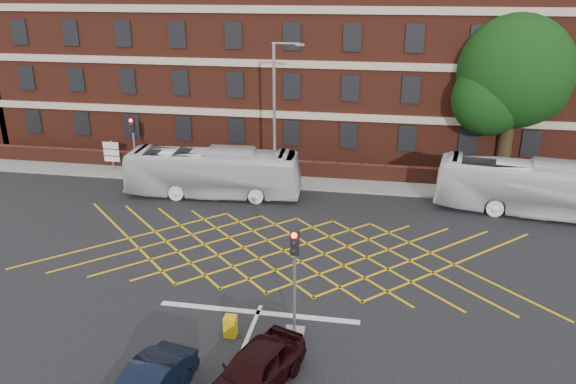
% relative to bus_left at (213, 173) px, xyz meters
% --- Properties ---
extents(ground, '(120.00, 120.00, 0.00)m').
position_rel_bus_left_xyz_m(ground, '(5.55, -8.66, -1.46)').
color(ground, black).
rests_on(ground, ground).
extents(victorian_building, '(51.00, 12.17, 20.40)m').
position_rel_bus_left_xyz_m(victorian_building, '(5.79, 13.34, 6.37)').
color(victorian_building, '#562116').
rests_on(victorian_building, ground).
extents(boundary_wall, '(56.00, 0.50, 1.10)m').
position_rel_bus_left_xyz_m(boundary_wall, '(5.55, 4.34, -0.91)').
color(boundary_wall, '#4F1F15').
rests_on(boundary_wall, ground).
extents(far_pavement, '(60.00, 3.00, 0.12)m').
position_rel_bus_left_xyz_m(far_pavement, '(5.55, 3.34, -1.40)').
color(far_pavement, slate).
rests_on(far_pavement, ground).
extents(box_junction_hatching, '(8.22, 8.22, 0.02)m').
position_rel_bus_left_xyz_m(box_junction_hatching, '(5.55, -6.66, -1.45)').
color(box_junction_hatching, '#CC990C').
rests_on(box_junction_hatching, ground).
extents(stop_line, '(8.00, 0.30, 0.02)m').
position_rel_bus_left_xyz_m(stop_line, '(5.55, -12.16, -1.45)').
color(stop_line, silver).
rests_on(stop_line, ground).
extents(bus_left, '(10.62, 3.10, 2.92)m').
position_rel_bus_left_xyz_m(bus_left, '(0.00, 0.00, 0.00)').
color(bus_left, silver).
rests_on(bus_left, ground).
extents(bus_right, '(11.15, 4.17, 3.03)m').
position_rel_bus_left_xyz_m(bus_right, '(18.52, 0.35, 0.06)').
color(bus_right, silver).
rests_on(bus_right, ground).
extents(car_maroon, '(3.13, 4.64, 1.47)m').
position_rel_bus_left_xyz_m(car_maroon, '(6.45, -16.49, -0.73)').
color(car_maroon, black).
rests_on(car_maroon, ground).
extents(deciduous_tree, '(7.50, 7.20, 10.50)m').
position_rel_bus_left_xyz_m(deciduous_tree, '(17.83, 7.06, 4.93)').
color(deciduous_tree, black).
rests_on(deciduous_tree, ground).
extents(traffic_light_near, '(0.70, 0.70, 4.27)m').
position_rel_bus_left_xyz_m(traffic_light_near, '(7.20, -13.40, 0.30)').
color(traffic_light_near, slate).
rests_on(traffic_light_near, ground).
extents(traffic_light_far, '(0.70, 0.70, 4.27)m').
position_rel_bus_left_xyz_m(traffic_light_far, '(-5.59, 1.43, 0.30)').
color(traffic_light_far, slate).
rests_on(traffic_light_far, ground).
extents(street_lamp, '(2.25, 1.00, 9.02)m').
position_rel_bus_left_xyz_m(street_lamp, '(3.62, 1.16, 1.65)').
color(street_lamp, slate).
rests_on(street_lamp, ground).
extents(direction_signs, '(1.10, 0.16, 2.20)m').
position_rel_bus_left_xyz_m(direction_signs, '(-8.08, 3.07, -0.08)').
color(direction_signs, gray).
rests_on(direction_signs, ground).
extents(utility_cabinet, '(0.44, 0.42, 0.81)m').
position_rel_bus_left_xyz_m(utility_cabinet, '(4.90, -13.82, -1.06)').
color(utility_cabinet, '#D39E0C').
rests_on(utility_cabinet, ground).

